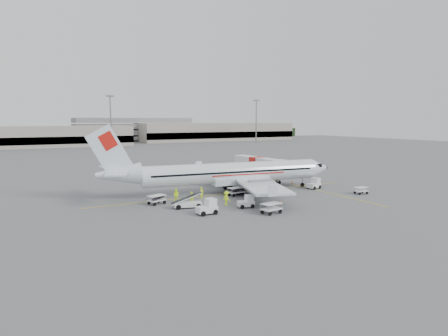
{
  "coord_description": "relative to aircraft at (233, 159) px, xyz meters",
  "views": [
    {
      "loc": [
        -27.47,
        -50.43,
        11.26
      ],
      "look_at": [
        0.0,
        2.0,
        3.8
      ],
      "focal_mm": 30.0,
      "sensor_mm": 36.0,
      "label": 1
    }
  ],
  "objects": [
    {
      "name": "treeline",
      "position": [
        -1.13,
        174.02,
        -2.3
      ],
      "size": [
        300.0,
        3.0,
        6.0
      ],
      "primitive_type": null,
      "color": "black",
      "rests_on": "ground"
    },
    {
      "name": "tug_aft",
      "position": [
        -9.88,
        -11.16,
        -4.35
      ],
      "size": [
        2.53,
        1.54,
        1.9
      ],
      "primitive_type": null,
      "rotation": [
        0.0,
        0.0,
        0.05
      ],
      "color": "white",
      "rests_on": "ground"
    },
    {
      "name": "tug_fore",
      "position": [
        13.31,
        -3.81,
        -4.4
      ],
      "size": [
        2.58,
        1.89,
        1.79
      ],
      "primitive_type": null,
      "rotation": [
        0.0,
        0.0,
        0.26
      ],
      "color": "white",
      "rests_on": "ground"
    },
    {
      "name": "jet_bridge",
      "position": [
        10.25,
        8.93,
        -3.11
      ],
      "size": [
        4.19,
        16.85,
        4.38
      ],
      "primitive_type": null,
      "rotation": [
        0.0,
        0.0,
        0.06
      ],
      "color": "white",
      "rests_on": "ground"
    },
    {
      "name": "belt_loader",
      "position": [
        -10.62,
        -6.94,
        -3.99
      ],
      "size": [
        5.12,
        2.9,
        2.61
      ],
      "primitive_type": null,
      "rotation": [
        0.0,
        0.0,
        -0.24
      ],
      "color": "white",
      "rests_on": "ground"
    },
    {
      "name": "terminal_east",
      "position": [
        68.87,
        144.02,
        -0.3
      ],
      "size": [
        90.0,
        26.0,
        10.0
      ],
      "primitive_type": null,
      "color": "gray",
      "rests_on": "ground"
    },
    {
      "name": "crew_d",
      "position": [
        -9.25,
        -5.01,
        -4.45
      ],
      "size": [
        1.07,
        0.85,
        1.69
      ],
      "primitive_type": "imported",
      "rotation": [
        0.0,
        0.0,
        3.66
      ],
      "color": "#C6EA16",
      "rests_on": "ground"
    },
    {
      "name": "cone_nose",
      "position": [
        12.97,
        1.58,
        -5.0
      ],
      "size": [
        0.36,
        0.36,
        0.59
      ],
      "primitive_type": "cone",
      "color": "orange",
      "rests_on": "ground"
    },
    {
      "name": "stripe_lead",
      "position": [
        -1.13,
        -0.98,
        -5.29
      ],
      "size": [
        44.0,
        0.2,
        0.01
      ],
      "primitive_type": "cube",
      "color": "yellow",
      "rests_on": "ground"
    },
    {
      "name": "cart_empty_b",
      "position": [
        16.72,
        -10.74,
        -4.76
      ],
      "size": [
        2.18,
        1.41,
        1.08
      ],
      "primitive_type": null,
      "rotation": [
        0.0,
        0.0,
        -0.09
      ],
      "color": "white",
      "rests_on": "ground"
    },
    {
      "name": "crew_c",
      "position": [
        -5.44,
        -7.94,
        -4.34
      ],
      "size": [
        0.99,
        1.38,
        1.93
      ],
      "primitive_type": "imported",
      "rotation": [
        0.0,
        0.0,
        1.81
      ],
      "color": "#C6EA16",
      "rests_on": "ground"
    },
    {
      "name": "cart_loaded_b",
      "position": [
        -13.57,
        -2.98,
        -4.67
      ],
      "size": [
        2.75,
        2.19,
        1.25
      ],
      "primitive_type": null,
      "rotation": [
        0.0,
        0.0,
        0.37
      ],
      "color": "white",
      "rests_on": "ground"
    },
    {
      "name": "cart_loaded_a",
      "position": [
        -1.14,
        -2.98,
        -4.65
      ],
      "size": [
        2.6,
        1.69,
        1.29
      ],
      "primitive_type": null,
      "rotation": [
        0.0,
        0.0,
        0.09
      ],
      "color": "white",
      "rests_on": "ground"
    },
    {
      "name": "stripe_cross",
      "position": [
        12.87,
        -8.98,
        -5.29
      ],
      "size": [
        0.2,
        20.0,
        0.01
      ],
      "primitive_type": "cube",
      "color": "yellow",
      "rests_on": "ground"
    },
    {
      "name": "ground",
      "position": [
        -1.13,
        -0.98,
        -5.3
      ],
      "size": [
        360.0,
        360.0,
        0.0
      ],
      "primitive_type": "plane",
      "color": "#56595B"
    },
    {
      "name": "mast_east",
      "position": [
        78.87,
        117.02,
        5.7
      ],
      "size": [
        3.2,
        1.2,
        22.0
      ],
      "primitive_type": null,
      "color": "slate",
      "rests_on": "ground"
    },
    {
      "name": "aircraft",
      "position": [
        0.0,
        0.0,
        0.0
      ],
      "size": [
        41.36,
        33.96,
        10.6
      ],
      "primitive_type": null,
      "rotation": [
        0.0,
        0.0,
        -0.1
      ],
      "color": "white",
      "rests_on": "ground"
    },
    {
      "name": "crew_a",
      "position": [
        -6.74,
        -2.7,
        -4.42
      ],
      "size": [
        0.77,
        0.69,
        1.77
      ],
      "primitive_type": "imported",
      "rotation": [
        0.0,
        0.0,
        0.54
      ],
      "color": "#C6EA16",
      "rests_on": "ground"
    },
    {
      "name": "cone_port",
      "position": [
        -3.75,
        9.67,
        -4.97
      ],
      "size": [
        0.4,
        0.4,
        0.66
      ],
      "primitive_type": "cone",
      "color": "orange",
      "rests_on": "ground"
    },
    {
      "name": "tug_mid",
      "position": [
        -3.83,
        -10.29,
        -4.48
      ],
      "size": [
        2.28,
        1.55,
        1.63
      ],
      "primitive_type": null,
      "rotation": [
        0.0,
        0.0,
        -0.17
      ],
      "color": "white",
      "rests_on": "ground"
    },
    {
      "name": "mast_center",
      "position": [
        3.87,
        117.02,
        5.7
      ],
      "size": [
        3.2,
        1.2,
        22.0
      ],
      "primitive_type": null,
      "color": "slate",
      "rests_on": "ground"
    },
    {
      "name": "parking_garage",
      "position": [
        23.87,
        159.02,
        1.7
      ],
      "size": [
        62.0,
        24.0,
        14.0
      ],
      "primitive_type": null,
      "color": "slate",
      "rests_on": "ground"
    },
    {
      "name": "crew_b",
      "position": [
        -10.54,
        -2.48,
        -4.39
      ],
      "size": [
        1.12,
        1.1,
        1.82
      ],
      "primitive_type": "imported",
      "rotation": [
        0.0,
        0.0,
        -0.73
      ],
      "color": "#C6EA16",
      "rests_on": "ground"
    },
    {
      "name": "cart_empty_a",
      "position": [
        -2.75,
        -14.54,
        -4.64
      ],
      "size": [
        2.77,
        1.95,
        1.32
      ],
      "primitive_type": null,
      "rotation": [
        0.0,
        0.0,
        0.19
      ],
      "color": "white",
      "rests_on": "ground"
    },
    {
      "name": "cone_stbd",
      "position": [
        1.37,
        -10.68,
        -5.0
      ],
      "size": [
        0.37,
        0.37,
        0.6
      ],
      "primitive_type": "cone",
      "color": "orange",
      "rests_on": "ground"
    }
  ]
}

